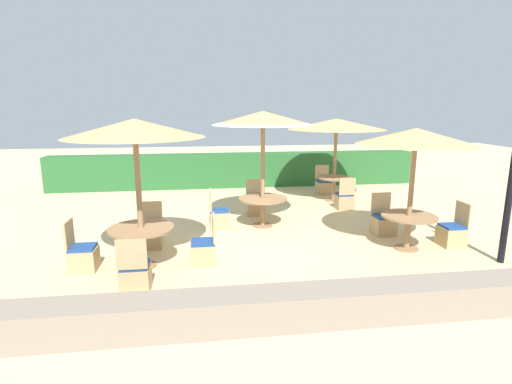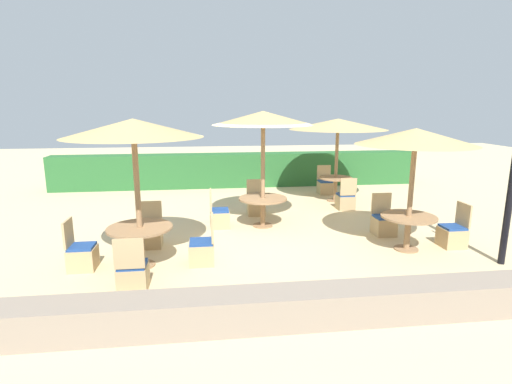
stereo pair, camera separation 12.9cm
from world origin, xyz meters
The scene contains 21 objects.
ground_plane centered at (0.00, 0.00, 0.00)m, with size 40.00×40.00×0.00m, color #D1BA8C.
hedge_row centered at (0.00, 5.72, 0.60)m, with size 13.00×0.70×1.20m, color #28602D.
stone_border centered at (0.00, -3.67, 0.24)m, with size 10.00×0.56×0.48m, color gray.
parasol_front_left centered at (-2.37, -1.38, 2.50)m, with size 2.40×2.40×2.68m.
round_table_front_left centered at (-2.37, -1.38, 0.61)m, with size 1.17×1.17×0.75m.
patio_chair_front_left_east centered at (-1.25, -1.40, 0.26)m, with size 0.46×0.46×0.93m.
patio_chair_front_left_west centered at (-3.41, -1.39, 0.26)m, with size 0.46×0.46×0.93m.
patio_chair_front_left_north centered at (-2.34, -0.34, 0.26)m, with size 0.46×0.46×0.93m.
patio_chair_front_left_south centered at (-2.35, -2.37, 0.26)m, with size 0.46×0.46×0.93m.
parasol_center centered at (0.19, 0.79, 2.59)m, with size 2.38×2.38×2.77m.
round_table_center centered at (0.19, 0.79, 0.58)m, with size 1.16×1.16×0.71m.
patio_chair_center_north centered at (0.16, 1.87, 0.26)m, with size 0.46×0.46×0.93m.
patio_chair_center_west centered at (-0.87, 0.82, 0.26)m, with size 0.46×0.46×0.93m.
parasol_back_right centered at (2.77, 3.11, 2.33)m, with size 2.91×2.91×2.50m.
round_table_back_right centered at (2.77, 3.11, 0.57)m, with size 1.01×1.01×0.74m.
patio_chair_back_right_north centered at (2.75, 4.12, 0.26)m, with size 0.46×0.46×0.93m.
patio_chair_back_right_south centered at (2.73, 2.08, 0.26)m, with size 0.46×0.46×0.93m.
parasol_front_right centered at (2.88, -1.19, 2.29)m, with size 2.30×2.30×2.47m.
round_table_front_right centered at (2.88, -1.19, 0.57)m, with size 1.10×1.10×0.72m.
patio_chair_front_right_north centered at (2.84, -0.19, 0.26)m, with size 0.46×0.46×0.93m.
patio_chair_front_right_east centered at (3.92, -1.13, 0.26)m, with size 0.46×0.46×0.93m.
Camera 1 is at (-1.26, -8.47, 2.91)m, focal length 28.00 mm.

